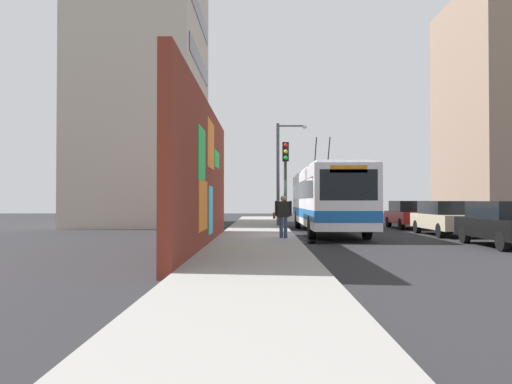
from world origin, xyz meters
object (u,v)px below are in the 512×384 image
(parked_car_red, at_px, (409,214))
(traffic_light, at_px, (285,172))
(city_bus, at_px, (326,198))
(parked_car_black, at_px, (505,223))
(street_lamp, at_px, (282,166))
(parked_car_champagne, at_px, (445,217))
(pedestrian_at_curb, at_px, (283,213))

(parked_car_red, xyz_separation_m, traffic_light, (-6.56, 7.35, 2.05))
(city_bus, height_order, parked_car_red, city_bus)
(parked_car_black, relative_size, parked_car_red, 1.07)
(parked_car_black, height_order, street_lamp, street_lamp)
(city_bus, bearing_deg, parked_car_red, -53.03)
(parked_car_champagne, bearing_deg, parked_car_red, 0.00)
(city_bus, distance_m, traffic_light, 3.59)
(parked_car_champagne, bearing_deg, parked_car_black, 180.00)
(city_bus, height_order, traffic_light, city_bus)
(traffic_light, height_order, street_lamp, street_lamp)
(parked_car_red, bearing_deg, street_lamp, 84.88)
(pedestrian_at_curb, bearing_deg, city_bus, -24.17)
(parked_car_red, distance_m, street_lamp, 7.78)
(city_bus, xyz_separation_m, parked_car_red, (3.91, -5.20, -0.92))
(city_bus, bearing_deg, traffic_light, 140.91)
(pedestrian_at_curb, xyz_separation_m, street_lamp, (9.84, -0.33, 2.52))
(parked_car_champagne, relative_size, pedestrian_at_curb, 2.90)
(parked_car_champagne, xyz_separation_m, parked_car_red, (5.64, 0.00, -0.00))
(traffic_light, relative_size, street_lamp, 0.68)
(city_bus, distance_m, parked_car_champagne, 5.56)
(parked_car_red, distance_m, traffic_light, 10.06)
(city_bus, bearing_deg, parked_car_black, -144.64)
(city_bus, xyz_separation_m, parked_car_champagne, (-1.73, -5.20, -0.91))
(parked_car_black, xyz_separation_m, traffic_light, (4.68, 7.35, 2.05))
(parked_car_champagne, xyz_separation_m, traffic_light, (-0.92, 7.35, 2.04))
(pedestrian_at_curb, height_order, street_lamp, street_lamp)
(parked_car_red, relative_size, street_lamp, 0.69)
(pedestrian_at_curb, bearing_deg, parked_car_red, -39.47)
(parked_car_red, height_order, traffic_light, traffic_light)
(city_bus, distance_m, pedestrian_at_curb, 5.81)
(pedestrian_at_curb, bearing_deg, street_lamp, -1.95)
(street_lamp, bearing_deg, parked_car_champagne, -131.03)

